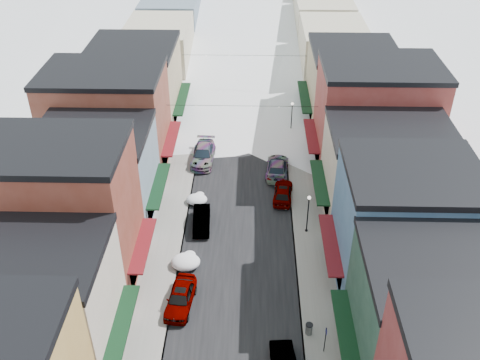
# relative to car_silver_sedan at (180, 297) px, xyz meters

# --- Properties ---
(road) EXTENTS (10.00, 160.00, 0.01)m
(road) POSITION_rel_car_silver_sedan_xyz_m (4.30, 42.87, -0.81)
(road) COLOR black
(road) RESTS_ON ground
(sidewalk_left) EXTENTS (3.20, 160.00, 0.15)m
(sidewalk_left) POSITION_rel_car_silver_sedan_xyz_m (-2.30, 42.87, -0.74)
(sidewalk_left) COLOR gray
(sidewalk_left) RESTS_ON ground
(sidewalk_right) EXTENTS (3.20, 160.00, 0.15)m
(sidewalk_right) POSITION_rel_car_silver_sedan_xyz_m (10.90, 42.87, -0.74)
(sidewalk_right) COLOR gray
(sidewalk_right) RESTS_ON ground
(curb_left) EXTENTS (0.10, 160.00, 0.15)m
(curb_left) POSITION_rel_car_silver_sedan_xyz_m (-0.75, 42.87, -0.74)
(curb_left) COLOR slate
(curb_left) RESTS_ON ground
(curb_right) EXTENTS (0.10, 160.00, 0.15)m
(curb_right) POSITION_rel_car_silver_sedan_xyz_m (9.35, 42.87, -0.74)
(curb_right) COLOR slate
(curb_right) RESTS_ON ground
(bldg_l_cream) EXTENTS (11.30, 8.20, 9.50)m
(bldg_l_cream) POSITION_rel_car_silver_sedan_xyz_m (-8.89, -4.63, 3.94)
(bldg_l_cream) COLOR beige
(bldg_l_cream) RESTS_ON ground
(bldg_l_brick_near) EXTENTS (12.30, 8.20, 12.50)m
(bldg_l_brick_near) POSITION_rel_car_silver_sedan_xyz_m (-9.39, 3.37, 5.44)
(bldg_l_brick_near) COLOR maroon
(bldg_l_brick_near) RESTS_ON ground
(bldg_l_grayblue) EXTENTS (11.30, 9.20, 9.00)m
(bldg_l_grayblue) POSITION_rel_car_silver_sedan_xyz_m (-8.89, 11.87, 3.69)
(bldg_l_grayblue) COLOR gray
(bldg_l_grayblue) RESTS_ON ground
(bldg_l_brick_far) EXTENTS (13.30, 9.20, 11.00)m
(bldg_l_brick_far) POSITION_rel_car_silver_sedan_xyz_m (-9.89, 20.87, 4.69)
(bldg_l_brick_far) COLOR brown
(bldg_l_brick_far) RESTS_ON ground
(bldg_l_tan) EXTENTS (11.30, 11.20, 10.00)m
(bldg_l_tan) POSITION_rel_car_silver_sedan_xyz_m (-8.89, 30.87, 4.19)
(bldg_l_tan) COLOR tan
(bldg_l_tan) RESTS_ON ground
(bldg_r_green) EXTENTS (11.30, 9.20, 9.50)m
(bldg_r_green) POSITION_rel_car_silver_sedan_xyz_m (17.49, -5.13, 3.94)
(bldg_r_green) COLOR #1B392D
(bldg_r_green) RESTS_ON ground
(bldg_r_blue) EXTENTS (11.30, 9.20, 10.50)m
(bldg_r_blue) POSITION_rel_car_silver_sedan_xyz_m (17.49, 3.87, 4.44)
(bldg_r_blue) COLOR #385B80
(bldg_r_blue) RESTS_ON ground
(bldg_r_cream) EXTENTS (12.30, 9.20, 9.00)m
(bldg_r_cream) POSITION_rel_car_silver_sedan_xyz_m (17.99, 12.87, 3.69)
(bldg_r_cream) COLOR #B5A892
(bldg_r_cream) RESTS_ON ground
(bldg_r_brick_far) EXTENTS (13.30, 9.20, 11.50)m
(bldg_r_brick_far) POSITION_rel_car_silver_sedan_xyz_m (18.49, 21.87, 4.94)
(bldg_r_brick_far) COLOR maroon
(bldg_r_brick_far) RESTS_ON ground
(bldg_r_tan) EXTENTS (11.30, 11.20, 9.50)m
(bldg_r_tan) POSITION_rel_car_silver_sedan_xyz_m (17.49, 31.87, 3.94)
(bldg_r_tan) COLOR #968662
(bldg_r_tan) RESTS_ON ground
(distant_blocks) EXTENTS (34.00, 55.00, 8.00)m
(distant_blocks) POSITION_rel_car_silver_sedan_xyz_m (4.30, 65.87, 3.18)
(distant_blocks) COLOR gray
(distant_blocks) RESTS_ON ground
(overhead_cables) EXTENTS (16.40, 15.04, 0.04)m
(overhead_cables) POSITION_rel_car_silver_sedan_xyz_m (4.30, 30.37, 5.38)
(overhead_cables) COLOR black
(overhead_cables) RESTS_ON ground
(car_silver_sedan) EXTENTS (2.44, 4.97, 1.63)m
(car_silver_sedan) POSITION_rel_car_silver_sedan_xyz_m (0.00, 0.00, 0.00)
(car_silver_sedan) COLOR gray
(car_silver_sedan) RESTS_ON ground
(car_dark_hatch) EXTENTS (1.78, 4.48, 1.45)m
(car_dark_hatch) POSITION_rel_car_silver_sedan_xyz_m (0.80, 9.90, -0.09)
(car_dark_hatch) COLOR black
(car_dark_hatch) RESTS_ON ground
(car_silver_wagon) EXTENTS (2.64, 5.97, 1.71)m
(car_silver_wagon) POSITION_rel_car_silver_sedan_xyz_m (0.00, 21.51, 0.04)
(car_silver_wagon) COLOR #9A9DA1
(car_silver_wagon) RESTS_ON ground
(car_gray_suv) EXTENTS (2.31, 4.74, 1.56)m
(car_gray_suv) POSITION_rel_car_silver_sedan_xyz_m (8.60, 14.55, -0.04)
(car_gray_suv) COLOR gray
(car_gray_suv) RESTS_ON ground
(car_black_sedan) EXTENTS (2.80, 5.78, 1.62)m
(car_black_sedan) POSITION_rel_car_silver_sedan_xyz_m (8.17, 19.16, -0.00)
(car_black_sedan) COLOR black
(car_black_sedan) RESTS_ON ground
(car_lane_silver) EXTENTS (2.42, 4.78, 1.56)m
(car_lane_silver) POSITION_rel_car_silver_sedan_xyz_m (2.65, 34.23, -0.03)
(car_lane_silver) COLOR #ACAEB4
(car_lane_silver) RESTS_ON ground
(car_lane_white) EXTENTS (2.51, 5.41, 1.50)m
(car_lane_white) POSITION_rel_car_silver_sedan_xyz_m (4.99, 52.47, -0.07)
(car_lane_white) COLOR white
(car_lane_white) RESTS_ON ground
(parking_sign) EXTENTS (0.07, 0.33, 2.44)m
(parking_sign) POSITION_rel_car_silver_sedan_xyz_m (10.75, -4.30, 0.76)
(parking_sign) COLOR black
(parking_sign) RESTS_ON sidewalk_right
(trash_can) EXTENTS (0.56, 0.56, 0.95)m
(trash_can) POSITION_rel_car_silver_sedan_xyz_m (9.80, -2.71, -0.18)
(trash_can) COLOR slate
(trash_can) RESTS_ON sidewalk_right
(streetlamp_near) EXTENTS (0.33, 0.33, 3.94)m
(streetlamp_near) POSITION_rel_car_silver_sedan_xyz_m (10.57, 9.25, 1.82)
(streetlamp_near) COLOR black
(streetlamp_near) RESTS_ON sidewalk_right
(streetlamp_far) EXTENTS (0.35, 0.35, 4.18)m
(streetlamp_far) POSITION_rel_car_silver_sedan_xyz_m (10.11, 27.79, 1.97)
(streetlamp_far) COLOR black
(streetlamp_far) RESTS_ON sidewalk_right
(snow_pile_mid) EXTENTS (2.48, 2.73, 1.05)m
(snow_pile_mid) POSITION_rel_car_silver_sedan_xyz_m (-0.07, 4.47, -0.31)
(snow_pile_mid) COLOR white
(snow_pile_mid) RESTS_ON ground
(snow_pile_far) EXTENTS (2.08, 2.48, 0.88)m
(snow_pile_far) POSITION_rel_car_silver_sedan_xyz_m (0.02, 13.63, -0.40)
(snow_pile_far) COLOR white
(snow_pile_far) RESTS_ON ground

